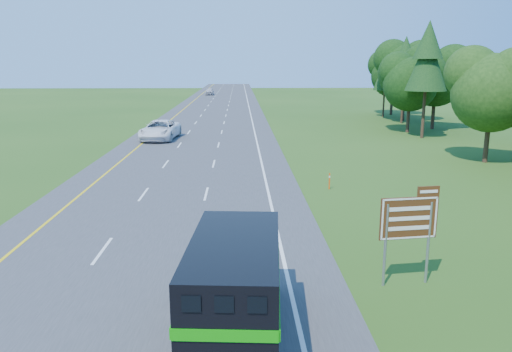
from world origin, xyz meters
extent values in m
cube|color=#38383A|center=(0.00, 50.00, 0.02)|extent=(15.00, 260.00, 0.04)
cube|color=yellow|center=(-5.50, 50.00, 0.04)|extent=(0.15, 260.00, 0.01)
cube|color=white|center=(5.50, 50.00, 0.04)|extent=(0.15, 260.00, 0.01)
cylinder|color=black|center=(2.98, 6.89, 0.53)|extent=(0.38, 0.99, 0.97)
cylinder|color=black|center=(4.84, 6.76, 0.53)|extent=(0.38, 0.99, 0.97)
cube|color=black|center=(3.71, 4.00, 0.63)|extent=(2.62, 7.21, 0.25)
cube|color=black|center=(3.90, 6.74, 1.60)|extent=(2.28, 1.74, 1.68)
cube|color=black|center=(3.96, 7.55, 2.04)|extent=(1.95, 0.19, 0.53)
cube|color=black|center=(3.67, 3.38, 1.97)|extent=(2.57, 5.28, 2.43)
cube|color=#0B9007|center=(3.48, 0.80, 2.10)|extent=(2.21, 0.19, 0.27)
cube|color=#0B9007|center=(2.54, 3.46, 2.10)|extent=(0.40, 5.12, 0.27)
cube|color=#0B9007|center=(4.79, 3.30, 2.10)|extent=(0.40, 5.12, 0.27)
cube|color=black|center=(2.82, 0.85, 2.79)|extent=(0.40, 0.06, 0.35)
cube|color=black|center=(3.48, 0.80, 2.79)|extent=(0.40, 0.06, 0.35)
cube|color=black|center=(4.15, 0.76, 2.79)|extent=(0.40, 0.06, 0.35)
imported|color=white|center=(-4.17, 41.77, 0.99)|extent=(3.74, 7.10, 1.91)
imported|color=#ADADB4|center=(-3.39, 114.12, 0.87)|extent=(2.13, 4.95, 1.67)
cylinder|color=gray|center=(8.75, 7.45, 1.47)|extent=(0.10, 0.10, 2.94)
cylinder|color=gray|center=(10.31, 7.66, 1.47)|extent=(0.10, 0.10, 2.94)
cube|color=#4C2610|center=(9.53, 7.55, 2.40)|extent=(2.05, 0.33, 1.47)
cube|color=#4C2610|center=(10.16, 7.64, 3.32)|extent=(0.79, 0.16, 0.35)
cube|color=white|center=(9.54, 7.52, 2.40)|extent=(1.95, 0.27, 1.41)
cube|color=#EC450C|center=(9.28, 21.01, 0.50)|extent=(0.07, 0.04, 1.01)
cube|color=white|center=(9.28, 21.01, 0.78)|extent=(0.08, 0.05, 0.11)
camera|label=1|loc=(3.82, -8.40, 7.52)|focal=35.00mm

